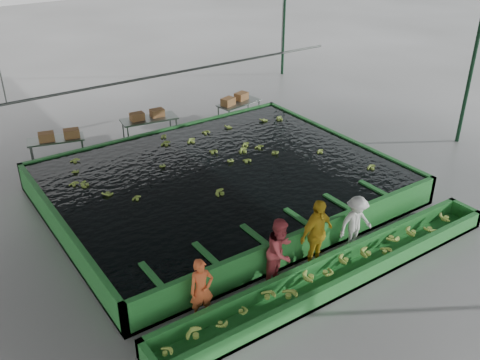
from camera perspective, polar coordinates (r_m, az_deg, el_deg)
ground at (r=15.55m, az=1.05°, el=-3.97°), size 80.00×80.00×0.00m
shed_roof at (r=13.60m, az=1.23°, el=14.24°), size 20.00×22.00×0.04m
shed_posts at (r=14.39m, az=1.13°, el=4.52°), size 20.00×22.00×5.00m
flotation_tank at (r=16.41m, az=-1.98°, el=-0.35°), size 10.00×8.00×0.90m
tank_water at (r=16.22m, az=-2.00°, el=0.89°), size 9.70×7.70×0.00m
sorting_trough at (r=13.17m, az=10.30°, el=-9.79°), size 10.00×1.00×0.50m
cableway_rail at (r=18.28m, az=-8.17°, el=11.04°), size 0.08×0.08×14.00m
rail_hanger_right at (r=20.66m, az=4.54°, el=16.04°), size 0.04×0.04×2.00m
worker_a at (r=11.75m, az=-4.12°, el=-11.57°), size 0.60×0.45×1.50m
worker_b at (r=12.65m, az=4.34°, el=-7.61°), size 1.04×0.94×1.75m
worker_c at (r=13.24m, az=8.18°, el=-5.74°), size 1.15×0.59×1.88m
worker_d at (r=14.17m, az=12.25°, el=-4.52°), size 1.06×0.70×1.53m
packing_table_left at (r=19.70m, az=-18.89°, el=3.04°), size 2.01×1.21×0.86m
packing_table_mid at (r=20.50m, az=-9.57°, el=5.29°), size 2.17×1.13×0.94m
packing_table_right at (r=22.12m, az=-0.12°, el=7.26°), size 1.95×1.01×0.85m
box_stack_left at (r=19.48m, az=-18.68°, el=4.18°), size 1.40×0.67×0.29m
box_stack_mid at (r=20.35m, az=-9.84°, el=6.53°), size 1.31×0.45×0.28m
box_stack_right at (r=21.96m, az=-0.56°, el=8.29°), size 1.43×0.77×0.30m
floating_bananas at (r=16.83m, az=-3.47°, el=1.91°), size 9.22×6.29×0.13m
trough_bananas at (r=13.09m, az=10.36°, el=-9.27°), size 8.45×0.56×0.11m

